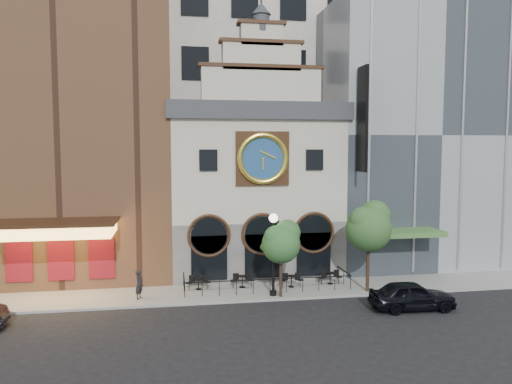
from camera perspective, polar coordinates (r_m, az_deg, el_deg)
The scene contains 16 objects.
ground at distance 30.85m, azimuth 2.05°, elevation -12.38°, with size 120.00×120.00×0.00m, color black.
sidewalk at distance 33.18m, azimuth 1.16°, elevation -10.99°, with size 44.00×5.00×0.15m, color gray.
clock_building at distance 37.22m, azimuth -0.35°, elevation 1.11°, with size 12.60×8.78×18.65m.
theater_building at distance 39.57m, azimuth -20.09°, elevation 9.62°, with size 14.00×15.60×25.00m.
retail_building at distance 43.21m, azimuth 16.53°, elevation 6.03°, with size 14.00×14.40×20.00m.
office_tower at distance 50.36m, azimuth -2.69°, elevation 17.36°, with size 20.00×16.00×40.00m, color beige.
cafe_railing at distance 33.04m, azimuth 1.16°, elevation -10.11°, with size 10.60×2.60×0.90m, color black, non-canonical shape.
bistro_0 at distance 32.84m, azimuth -6.59°, elevation -10.21°, with size 1.58×0.68×0.90m.
bistro_1 at distance 33.11m, azimuth -1.59°, elevation -10.06°, with size 1.58×0.68×0.90m.
bistro_2 at distance 33.23m, azimuth 4.06°, elevation -10.01°, with size 1.58×0.68×0.90m.
bistro_3 at distance 34.26m, azimuth 8.48°, elevation -9.59°, with size 1.58×0.68×0.90m.
car_right at distance 30.47m, azimuth 17.42°, elevation -11.21°, with size 1.95×4.85×1.65m, color black.
pedestrian at distance 31.39m, azimuth -13.21°, elevation -10.24°, with size 0.64×0.42×1.76m, color black.
lamppost at distance 30.74m, azimuth 1.99°, elevation -6.08°, with size 1.57×0.88×5.10m.
tree_left at distance 30.50m, azimuth 2.94°, elevation -5.60°, with size 2.45×2.36×4.71m.
tree_right at distance 32.37m, azimuth 12.80°, elevation -3.70°, with size 3.00×2.89×5.77m.
Camera 1 is at (-5.97, -28.83, 9.21)m, focal length 35.00 mm.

